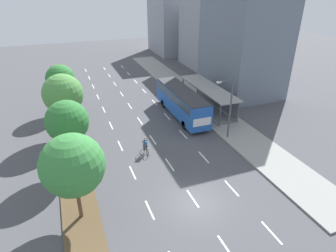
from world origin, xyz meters
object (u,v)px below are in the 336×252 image
Objects in this scene: median_tree_nearest at (73,165)px; median_tree_fourth at (60,79)px; bus at (181,100)px; median_tree_second at (67,121)px; streetlight at (229,105)px; bus_shelter at (210,95)px; median_tree_third at (63,94)px; cyclist at (146,146)px.

median_tree_fourth is (0.09, 20.14, -0.16)m from median_tree_nearest.
bus is 15.26m from median_tree_second.
median_tree_fourth is (0.00, 13.42, -0.27)m from median_tree_second.
streetlight reaches higher than median_tree_nearest.
bus is 19.27m from median_tree_nearest.
median_tree_second is at bearing -156.86° from bus_shelter.
median_tree_fourth is at bearing 161.67° from bus_shelter.
median_tree_second reaches higher than bus_shelter.
bus is at bearing 106.98° from streetlight.
median_tree_fourth is (-0.01, 6.71, -0.39)m from median_tree_third.
bus_shelter is 8.37m from streetlight.
median_tree_third is at bearing -89.88° from median_tree_fourth.
cyclist is 0.28× the size of streetlight.
bus_shelter is 1.71× the size of median_tree_third.
median_tree_second is (-17.70, -7.56, 2.69)m from bus_shelter.
median_tree_second is at bearing -90.00° from median_tree_fourth.
cyclist is (-6.70, -6.84, -1.28)m from bus.
median_tree_second reaches higher than cyclist.
cyclist is at bearing 44.50° from median_tree_nearest.
median_tree_third is at bearing -179.52° from bus.
median_tree_nearest is 0.97× the size of median_tree_third.
bus_shelter is 4.35m from bus.
bus_shelter is at bearing 2.75° from median_tree_third.
median_tree_nearest reaches higher than cyclist.
bus_shelter is 13.38m from cyclist.
median_tree_second is at bearing 178.97° from streetlight.
cyclist is 9.40m from streetlight.
bus_shelter is 19.43m from median_tree_second.
median_tree_second is 0.94× the size of median_tree_third.
median_tree_third is 6.72m from median_tree_fourth.
bus is 1.70× the size of median_tree_third.
median_tree_fourth is (-17.70, 5.86, 2.42)m from bus_shelter.
streetlight is at bearing -24.18° from median_tree_third.
median_tree_third is 17.09m from streetlight.
cyclist is 0.29× the size of median_tree_second.
median_tree_fourth is at bearing 89.74° from median_tree_nearest.
cyclist is 10.23m from median_tree_nearest.
bus_shelter is 17.92m from median_tree_third.
median_tree_second is 0.96× the size of streetlight.
median_tree_second is at bearing -153.05° from bus.
bus_shelter is at bearing 74.94° from streetlight.
median_tree_second reaches higher than bus.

